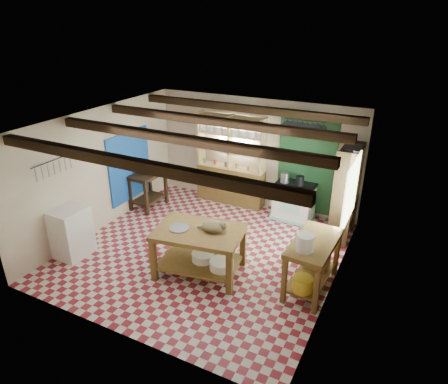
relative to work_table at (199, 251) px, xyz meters
The scene contains 30 objects.
floor 0.80m from the work_table, 112.31° to the left, with size 5.00×5.00×0.02m, color maroon.
ceiling 2.27m from the work_table, 112.31° to the left, with size 5.00×5.00×0.02m, color #4B4A4F.
wall_back 3.24m from the work_table, 94.63° to the left, with size 5.00×0.04×2.60m, color beige.
wall_front 2.09m from the work_table, 97.62° to the right, with size 5.00×0.04×2.60m, color beige.
wall_left 2.95m from the work_table, 167.41° to the left, with size 0.04×5.00×2.60m, color beige.
wall_right 2.49m from the work_table, 15.29° to the left, with size 0.04×5.00×2.60m, color beige.
ceiling_beams 2.15m from the work_table, 112.31° to the left, with size 5.00×3.80×0.15m, color black.
blue_wall_patch 3.19m from the work_table, 150.91° to the left, with size 0.04×1.40×1.60m, color #164EAA.
green_wall_patch 3.34m from the work_table, 72.08° to the left, with size 1.30×0.04×2.30m, color #1C4825.
window_back 3.43m from the work_table, 103.66° to the left, with size 0.90×0.02×0.80m, color white.
window_right 2.92m from the work_table, 35.93° to the left, with size 0.02×1.30×1.20m, color white.
utensil_rail 3.07m from the work_table, 167.73° to the right, with size 0.06×0.90×0.28m, color black.
pot_rack 3.34m from the work_table, 69.47° to the left, with size 0.86×0.12×0.36m, color black.
shelving_unit 3.11m from the work_table, 105.34° to the left, with size 1.70×0.34×2.20m, color #DCB97F.
tall_rack 3.20m from the work_table, 49.98° to the left, with size 0.40×0.86×2.00m, color black.
work_table is the anchor object (origin of this frame).
stove 2.90m from the work_table, 72.56° to the left, with size 0.87×0.59×0.85m, color white.
prep_table 3.02m from the work_table, 144.19° to the left, with size 0.60×0.88×0.89m, color black.
white_cabinet 2.55m from the work_table, 166.02° to the right, with size 0.54×0.65×0.98m, color white.
right_counter 1.98m from the work_table, 13.13° to the left, with size 0.65×1.30×0.93m, color brown.
cat 0.58m from the work_table, 20.85° to the left, with size 0.41×0.31×0.19m, color olive.
steel_tray 0.57m from the work_table, 162.33° to the right, with size 0.36×0.36×0.02m, color #9D9DA4.
basin_large 0.15m from the work_table, 54.54° to the left, with size 0.42×0.42×0.15m, color white.
basin_small 0.48m from the work_table, ahead, with size 0.43×0.43×0.15m, color white.
kettle_left 2.89m from the work_table, 77.42° to the left, with size 0.20×0.20×0.23m, color #9D9DA4.
kettle_right 2.97m from the work_table, 70.67° to the left, with size 0.17×0.17×0.22m, color black.
enamel_bowl 3.08m from the work_table, 144.19° to the left, with size 0.44×0.44×0.22m, color white.
white_bucket 1.97m from the work_table, ahead, with size 0.28×0.28×0.28m, color white.
wicker_basket 2.08m from the work_table, 21.11° to the left, with size 0.40×0.32×0.28m, color #AB8144.
yellow_tub 1.91m from the work_table, ahead, with size 0.33×0.33×0.24m, color gold.
Camera 1 is at (3.40, -5.84, 4.34)m, focal length 32.00 mm.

